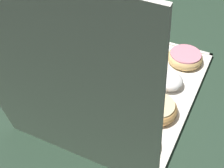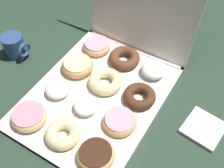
{
  "view_description": "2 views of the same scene",
  "coord_description": "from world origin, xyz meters",
  "px_view_note": "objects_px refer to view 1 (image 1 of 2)",
  "views": [
    {
      "loc": [
        -0.29,
        0.7,
        0.73
      ],
      "look_at": [
        0.03,
        0.04,
        0.04
      ],
      "focal_mm": 53.19,
      "sensor_mm": 36.0,
      "label": 1
    },
    {
      "loc": [
        0.36,
        -0.5,
        0.82
      ],
      "look_at": [
        0.04,
        0.04,
        0.06
      ],
      "focal_mm": 46.36,
      "sensor_mm": 36.0,
      "label": 2
    }
  ],
  "objects_px": {
    "powdered_filled_donut_3": "(169,81)",
    "cruller_donut_7": "(117,92)",
    "chocolate_cake_ring_donut_8": "(77,81)",
    "powdered_filled_donut_11": "(57,110)",
    "donut_box": "(125,87)",
    "glazed_ring_donut_6": "(157,109)",
    "chocolate_cake_ring_donut_10": "(95,124)",
    "pink_frosted_donut_0": "(185,57)",
    "chocolate_frosted_donut_2": "(115,38)",
    "powdered_filled_donut_4": "(134,68)",
    "pink_frosted_donut_5": "(97,59)",
    "cruller_donut_1": "(147,48)",
    "napkin_stack": "(17,67)",
    "pink_frosted_donut_9": "(139,142)"
  },
  "relations": [
    {
      "from": "pink_frosted_donut_9",
      "to": "cruller_donut_1",
      "type": "bearing_deg",
      "value": -71.61
    },
    {
      "from": "chocolate_cake_ring_donut_8",
      "to": "powdered_filled_donut_11",
      "type": "distance_m",
      "value": 0.13
    },
    {
      "from": "glazed_ring_donut_6",
      "to": "pink_frosted_donut_9",
      "type": "distance_m",
      "value": 0.13
    },
    {
      "from": "cruller_donut_1",
      "to": "glazed_ring_donut_6",
      "type": "relative_size",
      "value": 0.94
    },
    {
      "from": "chocolate_frosted_donut_2",
      "to": "powdered_filled_donut_11",
      "type": "relative_size",
      "value": 1.23
    },
    {
      "from": "donut_box",
      "to": "glazed_ring_donut_6",
      "type": "distance_m",
      "value": 0.15
    },
    {
      "from": "powdered_filled_donut_4",
      "to": "chocolate_cake_ring_donut_10",
      "type": "relative_size",
      "value": 0.69
    },
    {
      "from": "chocolate_cake_ring_donut_8",
      "to": "powdered_filled_donut_11",
      "type": "xyz_separation_m",
      "value": [
        -0.01,
        0.13,
        0.0
      ]
    },
    {
      "from": "pink_frosted_donut_5",
      "to": "chocolate_cake_ring_donut_10",
      "type": "bearing_deg",
      "value": 116.28
    },
    {
      "from": "pink_frosted_donut_5",
      "to": "cruller_donut_7",
      "type": "relative_size",
      "value": 0.9
    },
    {
      "from": "cruller_donut_7",
      "to": "chocolate_cake_ring_donut_8",
      "type": "height_order",
      "value": "cruller_donut_7"
    },
    {
      "from": "pink_frosted_donut_0",
      "to": "chocolate_frosted_donut_2",
      "type": "bearing_deg",
      "value": 0.01
    },
    {
      "from": "powdered_filled_donut_4",
      "to": "napkin_stack",
      "type": "bearing_deg",
      "value": 20.52
    },
    {
      "from": "pink_frosted_donut_9",
      "to": "powdered_filled_donut_11",
      "type": "bearing_deg",
      "value": -0.39
    },
    {
      "from": "donut_box",
      "to": "cruller_donut_1",
      "type": "distance_m",
      "value": 0.19
    },
    {
      "from": "powdered_filled_donut_3",
      "to": "chocolate_cake_ring_donut_10",
      "type": "distance_m",
      "value": 0.28
    },
    {
      "from": "pink_frosted_donut_0",
      "to": "chocolate_frosted_donut_2",
      "type": "height_order",
      "value": "chocolate_frosted_donut_2"
    },
    {
      "from": "pink_frosted_donut_9",
      "to": "chocolate_cake_ring_donut_10",
      "type": "xyz_separation_m",
      "value": [
        0.13,
        -0.0,
        -0.0
      ]
    },
    {
      "from": "cruller_donut_1",
      "to": "chocolate_cake_ring_donut_8",
      "type": "bearing_deg",
      "value": 62.14
    },
    {
      "from": "chocolate_cake_ring_donut_8",
      "to": "chocolate_cake_ring_donut_10",
      "type": "xyz_separation_m",
      "value": [
        -0.13,
        0.13,
        0.0
      ]
    },
    {
      "from": "glazed_ring_donut_6",
      "to": "cruller_donut_1",
      "type": "bearing_deg",
      "value": -63.24
    },
    {
      "from": "donut_box",
      "to": "powdered_filled_donut_3",
      "type": "xyz_separation_m",
      "value": [
        -0.12,
        -0.06,
        0.03
      ]
    },
    {
      "from": "chocolate_frosted_donut_2",
      "to": "chocolate_cake_ring_donut_8",
      "type": "xyz_separation_m",
      "value": [
        0.01,
        0.26,
        -0.0
      ]
    },
    {
      "from": "pink_frosted_donut_5",
      "to": "pink_frosted_donut_9",
      "type": "xyz_separation_m",
      "value": [
        -0.26,
        0.26,
        0.0
      ]
    },
    {
      "from": "chocolate_cake_ring_donut_8",
      "to": "powdered_filled_donut_4",
      "type": "bearing_deg",
      "value": -136.13
    },
    {
      "from": "cruller_donut_7",
      "to": "chocolate_cake_ring_donut_8",
      "type": "bearing_deg",
      "value": 2.2
    },
    {
      "from": "pink_frosted_donut_0",
      "to": "powdered_filled_donut_3",
      "type": "relative_size",
      "value": 1.38
    },
    {
      "from": "chocolate_cake_ring_donut_10",
      "to": "powdered_filled_donut_3",
      "type": "bearing_deg",
      "value": -116.37
    },
    {
      "from": "donut_box",
      "to": "chocolate_cake_ring_donut_8",
      "type": "relative_size",
      "value": 4.91
    },
    {
      "from": "pink_frosted_donut_5",
      "to": "cruller_donut_7",
      "type": "bearing_deg",
      "value": 137.02
    },
    {
      "from": "donut_box",
      "to": "chocolate_cake_ring_donut_10",
      "type": "bearing_deg",
      "value": 89.22
    },
    {
      "from": "cruller_donut_1",
      "to": "pink_frosted_donut_9",
      "type": "height_order",
      "value": "cruller_donut_1"
    },
    {
      "from": "powdered_filled_donut_4",
      "to": "chocolate_cake_ring_donut_8",
      "type": "relative_size",
      "value": 0.73
    },
    {
      "from": "chocolate_cake_ring_donut_10",
      "to": "powdered_filled_donut_11",
      "type": "relative_size",
      "value": 1.29
    },
    {
      "from": "pink_frosted_donut_0",
      "to": "cruller_donut_7",
      "type": "relative_size",
      "value": 0.97
    },
    {
      "from": "powdered_filled_donut_4",
      "to": "powdered_filled_donut_11",
      "type": "height_order",
      "value": "powdered_filled_donut_11"
    },
    {
      "from": "donut_box",
      "to": "pink_frosted_donut_0",
      "type": "bearing_deg",
      "value": -124.37
    },
    {
      "from": "cruller_donut_1",
      "to": "pink_frosted_donut_5",
      "type": "bearing_deg",
      "value": 45.66
    },
    {
      "from": "glazed_ring_donut_6",
      "to": "chocolate_cake_ring_donut_8",
      "type": "bearing_deg",
      "value": -1.02
    },
    {
      "from": "pink_frosted_donut_5",
      "to": "napkin_stack",
      "type": "bearing_deg",
      "value": 28.65
    },
    {
      "from": "powdered_filled_donut_3",
      "to": "cruller_donut_7",
      "type": "bearing_deg",
      "value": 43.27
    },
    {
      "from": "chocolate_frosted_donut_2",
      "to": "powdered_filled_donut_4",
      "type": "distance_m",
      "value": 0.18
    },
    {
      "from": "cruller_donut_7",
      "to": "chocolate_cake_ring_donut_8",
      "type": "relative_size",
      "value": 1.09
    },
    {
      "from": "powdered_filled_donut_11",
      "to": "pink_frosted_donut_5",
      "type": "bearing_deg",
      "value": -88.88
    },
    {
      "from": "chocolate_cake_ring_donut_8",
      "to": "chocolate_cake_ring_donut_10",
      "type": "distance_m",
      "value": 0.19
    },
    {
      "from": "pink_frosted_donut_0",
      "to": "pink_frosted_donut_5",
      "type": "relative_size",
      "value": 1.07
    },
    {
      "from": "powdered_filled_donut_3",
      "to": "glazed_ring_donut_6",
      "type": "bearing_deg",
      "value": 92.75
    },
    {
      "from": "cruller_donut_1",
      "to": "powdered_filled_donut_11",
      "type": "xyz_separation_m",
      "value": [
        0.12,
        0.39,
        0.0
      ]
    },
    {
      "from": "cruller_donut_1",
      "to": "powdered_filled_donut_3",
      "type": "xyz_separation_m",
      "value": [
        -0.12,
        0.13,
        0.0
      ]
    },
    {
      "from": "glazed_ring_donut_6",
      "to": "napkin_stack",
      "type": "bearing_deg",
      "value": 0.33
    }
  ]
}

